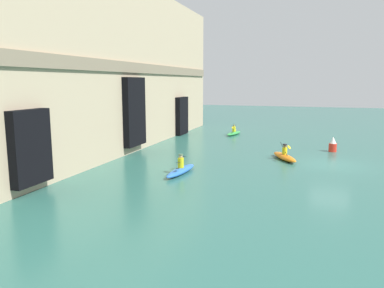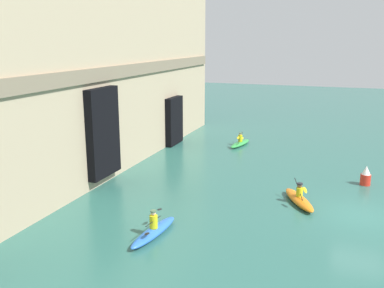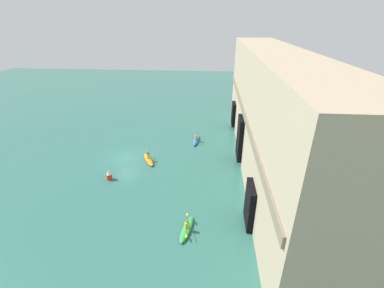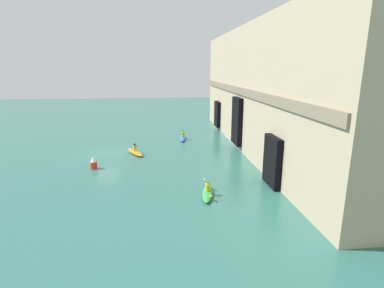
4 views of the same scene
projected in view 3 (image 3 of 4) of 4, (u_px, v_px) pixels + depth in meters
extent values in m
plane|color=#2D665B|center=(126.00, 157.00, 32.57)|extent=(120.00, 120.00, 0.00)
cube|color=tan|center=(271.00, 112.00, 28.48)|extent=(38.11, 5.85, 12.97)
cube|color=#7C6E59|center=(244.00, 112.00, 28.74)|extent=(37.35, 0.24, 0.76)
cube|color=black|center=(234.00, 114.00, 40.56)|extent=(2.41, 0.70, 3.61)
cube|color=black|center=(241.00, 138.00, 30.32)|extent=(2.84, 0.70, 5.11)
cube|color=black|center=(251.00, 205.00, 21.32)|extent=(2.59, 0.70, 3.79)
ellipsoid|color=blue|center=(196.00, 140.00, 36.66)|extent=(3.53, 1.01, 0.37)
cylinder|color=gold|center=(196.00, 137.00, 36.44)|extent=(0.35, 0.35, 0.58)
sphere|color=beige|center=(196.00, 135.00, 36.27)|extent=(0.22, 0.22, 0.22)
cylinder|color=#4C6B4C|center=(196.00, 134.00, 36.23)|extent=(0.27, 0.27, 0.06)
cylinder|color=black|center=(196.00, 137.00, 36.43)|extent=(2.04, 0.29, 0.43)
ellipsoid|color=black|center=(196.00, 136.00, 37.32)|extent=(0.46, 0.23, 0.13)
ellipsoid|color=black|center=(197.00, 139.00, 35.55)|extent=(0.46, 0.23, 0.13)
ellipsoid|color=orange|center=(149.00, 160.00, 31.66)|extent=(3.29, 2.22, 0.40)
cylinder|color=gold|center=(148.00, 156.00, 31.47)|extent=(0.34, 0.34, 0.46)
sphere|color=brown|center=(148.00, 154.00, 31.32)|extent=(0.24, 0.24, 0.24)
cylinder|color=#232328|center=(148.00, 153.00, 31.27)|extent=(0.30, 0.30, 0.06)
cylinder|color=black|center=(148.00, 156.00, 31.46)|extent=(1.74, 0.78, 0.89)
ellipsoid|color=yellow|center=(147.00, 151.00, 32.00)|extent=(0.46, 0.33, 0.23)
ellipsoid|color=yellow|center=(150.00, 162.00, 30.93)|extent=(0.46, 0.33, 0.23)
ellipsoid|color=green|center=(187.00, 229.00, 21.29)|extent=(3.22, 1.29, 0.33)
cylinder|color=gold|center=(187.00, 225.00, 21.10)|extent=(0.33, 0.33, 0.54)
sphere|color=beige|center=(187.00, 222.00, 20.94)|extent=(0.19, 0.19, 0.19)
cylinder|color=#4C6B4C|center=(187.00, 221.00, 20.90)|extent=(0.24, 0.24, 0.06)
cylinder|color=black|center=(187.00, 225.00, 21.09)|extent=(2.21, 0.18, 0.58)
ellipsoid|color=yellow|center=(186.00, 236.00, 20.31)|extent=(0.45, 0.21, 0.15)
ellipsoid|color=yellow|center=(187.00, 214.00, 21.86)|extent=(0.45, 0.21, 0.15)
cylinder|color=red|center=(109.00, 177.00, 27.99)|extent=(0.59, 0.59, 0.64)
cone|color=white|center=(109.00, 172.00, 27.74)|extent=(0.50, 0.50, 0.52)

